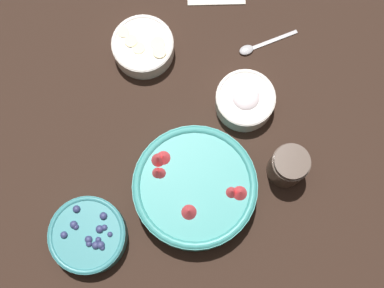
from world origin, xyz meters
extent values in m
plane|color=black|center=(0.00, 0.00, 0.00)|extent=(4.00, 4.00, 0.00)
cylinder|color=teal|center=(0.00, -0.17, 0.03)|extent=(0.25, 0.25, 0.06)
torus|color=teal|center=(0.00, -0.17, 0.06)|extent=(0.25, 0.25, 0.02)
cylinder|color=red|center=(0.00, -0.17, 0.05)|extent=(0.20, 0.20, 0.02)
cone|color=red|center=(-0.03, -0.22, 0.07)|extent=(0.04, 0.04, 0.03)
cone|color=red|center=(-0.03, -0.10, 0.07)|extent=(0.04, 0.04, 0.02)
cone|color=red|center=(-0.05, -0.12, 0.07)|extent=(0.03, 0.03, 0.02)
cone|color=red|center=(-0.05, -0.10, 0.07)|extent=(0.05, 0.05, 0.03)
cone|color=red|center=(0.06, -0.21, 0.07)|extent=(0.04, 0.04, 0.02)
cone|color=red|center=(-0.06, -0.12, 0.07)|extent=(0.03, 0.03, 0.03)
cone|color=red|center=(0.07, -0.22, 0.07)|extent=(0.04, 0.04, 0.02)
cylinder|color=teal|center=(-0.23, -0.17, 0.02)|extent=(0.15, 0.15, 0.05)
torus|color=teal|center=(-0.23, -0.17, 0.04)|extent=(0.15, 0.15, 0.01)
cylinder|color=navy|center=(-0.23, -0.17, 0.04)|extent=(0.12, 0.12, 0.01)
sphere|color=navy|center=(-0.23, -0.19, 0.05)|extent=(0.01, 0.01, 0.01)
sphere|color=navy|center=(-0.27, -0.16, 0.05)|extent=(0.01, 0.01, 0.01)
sphere|color=navy|center=(-0.21, -0.21, 0.05)|extent=(0.01, 0.01, 0.01)
sphere|color=navy|center=(-0.23, -0.12, 0.05)|extent=(0.01, 0.01, 0.01)
sphere|color=navy|center=(-0.22, -0.20, 0.05)|extent=(0.02, 0.02, 0.02)
sphere|color=navy|center=(-0.24, -0.15, 0.05)|extent=(0.02, 0.02, 0.02)
sphere|color=navy|center=(-0.21, -0.20, 0.05)|extent=(0.02, 0.02, 0.02)
sphere|color=navy|center=(-0.23, -0.19, 0.05)|extent=(0.01, 0.01, 0.01)
sphere|color=navy|center=(-0.21, -0.19, 0.05)|extent=(0.01, 0.01, 0.01)
sphere|color=navy|center=(-0.20, -0.18, 0.05)|extent=(0.02, 0.02, 0.02)
sphere|color=navy|center=(-0.19, -0.15, 0.05)|extent=(0.02, 0.02, 0.02)
sphere|color=navy|center=(-0.19, -0.18, 0.05)|extent=(0.01, 0.01, 0.01)
sphere|color=navy|center=(-0.19, -0.19, 0.05)|extent=(0.01, 0.01, 0.01)
sphere|color=navy|center=(-0.24, -0.15, 0.05)|extent=(0.01, 0.01, 0.01)
cylinder|color=white|center=(0.02, 0.15, 0.02)|extent=(0.13, 0.13, 0.04)
torus|color=white|center=(0.02, 0.15, 0.04)|extent=(0.13, 0.13, 0.01)
cylinder|color=beige|center=(0.02, 0.15, 0.04)|extent=(0.11, 0.11, 0.01)
cylinder|color=beige|center=(-0.01, 0.19, 0.04)|extent=(0.03, 0.03, 0.00)
cylinder|color=beige|center=(0.05, 0.12, 0.05)|extent=(0.03, 0.03, 0.01)
cylinder|color=beige|center=(0.00, 0.17, 0.04)|extent=(0.03, 0.03, 0.01)
cylinder|color=beige|center=(0.01, 0.15, 0.04)|extent=(0.03, 0.03, 0.00)
cylinder|color=beige|center=(0.05, 0.14, 0.04)|extent=(0.03, 0.03, 0.00)
cylinder|color=white|center=(0.17, -0.04, 0.02)|extent=(0.12, 0.12, 0.05)
torus|color=white|center=(0.17, -0.04, 0.04)|extent=(0.12, 0.12, 0.01)
cylinder|color=white|center=(0.17, -0.04, 0.04)|extent=(0.10, 0.10, 0.01)
ellipsoid|color=white|center=(0.17, -0.04, 0.04)|extent=(0.06, 0.06, 0.03)
cylinder|color=#4C3D33|center=(0.19, -0.21, 0.04)|extent=(0.08, 0.08, 0.08)
cylinder|color=#472819|center=(0.19, -0.21, 0.03)|extent=(0.06, 0.06, 0.06)
cylinder|color=#4C3D33|center=(0.19, -0.21, 0.09)|extent=(0.07, 0.07, 0.01)
cube|color=#B2B2B7|center=(0.29, 0.06, 0.00)|extent=(0.11, 0.01, 0.01)
ellipsoid|color=#B2B2B7|center=(0.23, 0.07, 0.01)|extent=(0.03, 0.02, 0.01)
camera|label=1|loc=(-0.07, -0.33, 1.09)|focal=50.00mm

